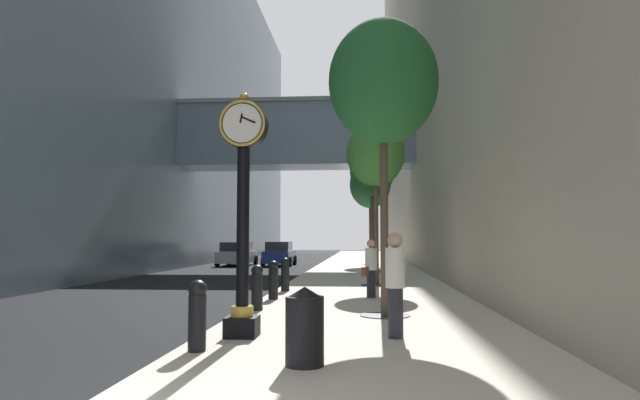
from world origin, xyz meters
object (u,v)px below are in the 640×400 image
object	(u,v)px
car_blue_near	(279,254)
bollard_fifth	(285,274)
street_tree_mid_near	(376,154)
pedestrian_by_clock	(395,281)
street_clock	(243,201)
bollard_fourth	(273,279)
trash_bin	(305,325)
street_tree_far	(370,185)
bollard_nearest	(197,314)
street_tree_near	(383,83)
street_tree_mid_far	(372,172)
pedestrian_walking	(371,267)
car_silver_mid	(237,254)
bollard_third	(257,286)

from	to	relation	value
car_blue_near	bollard_fifth	bearing A→B (deg)	-80.97
street_tree_mid_near	pedestrian_by_clock	bearing A→B (deg)	-89.59
street_clock	bollard_fourth	distance (m)	6.27
street_clock	trash_bin	distance (m)	3.07
street_tree_far	pedestrian_by_clock	distance (m)	27.16
bollard_nearest	street_tree_near	size ratio (longest dim) A/B	0.16
street_clock	trash_bin	bearing A→B (deg)	-58.25
street_tree_mid_far	pedestrian_walking	world-z (taller)	street_tree_mid_far
street_tree_mid_near	street_tree_mid_far	size ratio (longest dim) A/B	0.94
street_tree_near	pedestrian_walking	distance (m)	5.73
street_tree_near	pedestrian_by_clock	bearing A→B (deg)	-88.39
street_tree_near	street_tree_mid_far	distance (m)	16.04
car_blue_near	pedestrian_walking	bearing A→B (deg)	-74.63
car_silver_mid	pedestrian_walking	bearing A→B (deg)	-67.67
street_clock	street_tree_far	bearing A→B (deg)	84.56
trash_bin	car_silver_mid	distance (m)	30.69
street_clock	bollard_fourth	xyz separation A→B (m)	(-0.41, 6.00, -1.78)
pedestrian_walking	car_blue_near	world-z (taller)	pedestrian_walking
street_tree_mid_far	pedestrian_walking	bearing A→B (deg)	-91.18
street_tree_mid_far	car_blue_near	distance (m)	11.48
street_tree_mid_near	pedestrian_walking	world-z (taller)	street_tree_mid_near
street_clock	street_tree_mid_near	xyz separation A→B (m)	(2.57, 10.88, 2.42)
bollard_fifth	street_tree_far	size ratio (longest dim) A/B	0.16
street_clock	street_tree_mid_far	distance (m)	19.27
bollard_nearest	car_silver_mid	bearing A→B (deg)	101.54
bollard_fifth	pedestrian_by_clock	world-z (taller)	pedestrian_by_clock
bollard_fourth	street_tree_far	bearing A→B (deg)	81.90
street_clock	trash_bin	size ratio (longest dim) A/B	4.07
street_clock	car_blue_near	xyz separation A→B (m)	(-3.46, 27.62, -1.71)
pedestrian_walking	car_silver_mid	bearing A→B (deg)	112.33
bollard_fifth	trash_bin	xyz separation A→B (m)	(1.72, -10.54, -0.02)
street_tree_near	street_tree_mid_far	size ratio (longest dim) A/B	1.04
street_tree_near	trash_bin	distance (m)	6.93
trash_bin	pedestrian_by_clock	bearing A→B (deg)	58.83
street_tree_mid_near	car_silver_mid	bearing A→B (deg)	117.95
bollard_fifth	street_tree_near	xyz separation A→B (m)	(2.98, -5.57, 4.63)
street_clock	bollard_third	bearing A→B (deg)	96.58
bollard_fifth	street_tree_near	bearing A→B (deg)	-61.85
car_silver_mid	street_tree_mid_far	bearing A→B (deg)	-44.46
street_tree_mid_far	street_tree_far	size ratio (longest dim) A/B	0.96
street_tree_mid_near	pedestrian_walking	distance (m)	5.78
bollard_fifth	car_blue_near	bearing A→B (deg)	99.03
bollard_fourth	car_silver_mid	bearing A→B (deg)	105.27
bollard_nearest	car_silver_mid	distance (m)	29.49
bollard_nearest	trash_bin	size ratio (longest dim) A/B	1.02
street_clock	car_blue_near	bearing A→B (deg)	97.14
bollard_fifth	street_tree_mid_far	bearing A→B (deg)	74.13
street_tree_mid_far	bollard_fifth	bearing A→B (deg)	-105.87
street_clock	pedestrian_by_clock	size ratio (longest dim) A/B	2.38
bollard_nearest	street_tree_mid_near	bearing A→B (deg)	76.23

